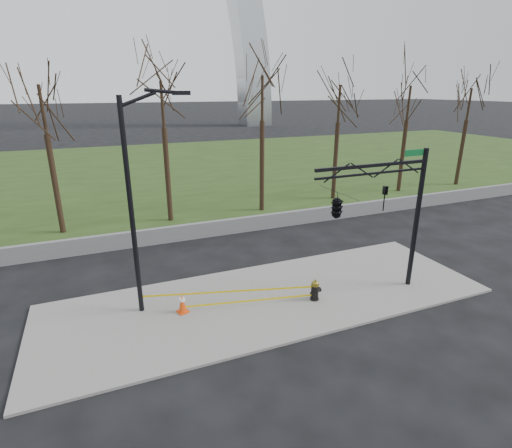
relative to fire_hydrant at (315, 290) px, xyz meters
name	(u,v)px	position (x,y,z in m)	size (l,w,h in m)	color
ground	(270,299)	(-1.60, 0.84, -0.51)	(500.00, 500.00, 0.00)	black
sidewalk	(270,298)	(-1.60, 0.84, -0.46)	(18.00, 6.00, 0.10)	slate
grass_strip	(155,169)	(-1.60, 30.84, -0.48)	(120.00, 40.00, 0.06)	#233613
guardrail	(214,229)	(-1.60, 8.84, -0.06)	(60.00, 0.30, 0.90)	#59595B
tree_row	(214,142)	(-0.21, 12.84, 4.38)	(48.79, 4.00, 9.77)	black
fire_hydrant	(315,290)	(0.00, 0.00, 0.00)	(0.56, 0.36, 0.89)	black
traffic_cone	(182,303)	(-5.15, 1.09, -0.03)	(0.50, 0.50, 0.76)	#DA3E0B
street_light	(136,194)	(-6.36, 1.81, 4.19)	(2.39, 0.35, 8.21)	black
traffic_signal_mast	(354,203)	(1.22, -0.43, 3.64)	(5.10, 2.49, 6.00)	black
caution_tape	(239,295)	(-2.99, 0.75, 0.01)	(6.57, 1.83, 0.45)	yellow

